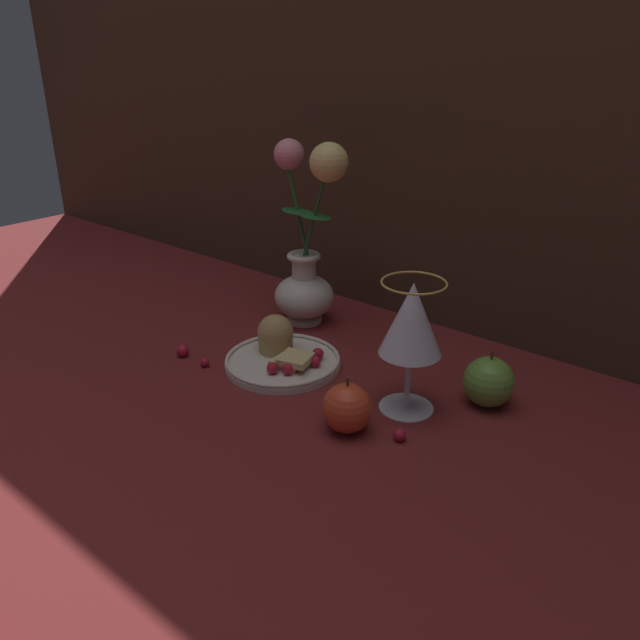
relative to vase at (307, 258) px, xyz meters
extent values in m
plane|color=maroon|center=(0.13, -0.16, -0.12)|extent=(2.40, 2.40, 0.00)
cylinder|color=silver|center=(-0.01, 0.00, -0.11)|extent=(0.06, 0.06, 0.01)
ellipsoid|color=silver|center=(-0.01, 0.00, -0.07)|extent=(0.11, 0.11, 0.08)
cylinder|color=silver|center=(-0.01, 0.00, -0.02)|extent=(0.04, 0.04, 0.05)
torus|color=silver|center=(-0.01, 0.00, 0.00)|extent=(0.06, 0.06, 0.01)
cylinder|color=#23662D|center=(-0.02, 0.00, 0.09)|extent=(0.04, 0.01, 0.17)
ellipsoid|color=#23662D|center=(-0.02, 0.00, 0.08)|extent=(0.08, 0.05, 0.00)
sphere|color=pink|center=(-0.04, 0.01, 0.17)|extent=(0.05, 0.05, 0.05)
cylinder|color=#23662D|center=(0.02, 0.00, 0.09)|extent=(0.06, 0.01, 0.17)
ellipsoid|color=#23662D|center=(0.02, 0.00, 0.08)|extent=(0.07, 0.05, 0.00)
sphere|color=#EFD67A|center=(0.05, 0.00, 0.17)|extent=(0.06, 0.06, 0.06)
cylinder|color=silver|center=(0.08, -0.15, -0.11)|extent=(0.18, 0.18, 0.01)
torus|color=silver|center=(0.08, -0.15, -0.11)|extent=(0.18, 0.18, 0.01)
cylinder|color=tan|center=(0.05, -0.13, -0.09)|extent=(0.05, 0.05, 0.03)
sphere|color=tan|center=(0.05, -0.13, -0.08)|extent=(0.06, 0.06, 0.06)
cube|color=#DBBC7A|center=(0.10, -0.16, -0.10)|extent=(0.05, 0.05, 0.01)
cube|color=#DBBC7A|center=(0.11, -0.16, -0.09)|extent=(0.06, 0.06, 0.01)
sphere|color=#AD192D|center=(0.10, -0.19, -0.10)|extent=(0.02, 0.02, 0.02)
sphere|color=#AD192D|center=(0.12, -0.18, -0.10)|extent=(0.02, 0.02, 0.02)
sphere|color=#AD192D|center=(0.12, -0.16, -0.10)|extent=(0.01, 0.01, 0.01)
sphere|color=#AD192D|center=(0.14, -0.14, -0.10)|extent=(0.02, 0.02, 0.02)
sphere|color=#AD192D|center=(0.12, -0.11, -0.10)|extent=(0.02, 0.02, 0.02)
cylinder|color=silver|center=(0.29, -0.13, -0.12)|extent=(0.07, 0.07, 0.00)
cylinder|color=silver|center=(0.29, -0.13, -0.08)|extent=(0.01, 0.01, 0.08)
cone|color=silver|center=(0.29, -0.13, 0.01)|extent=(0.08, 0.08, 0.10)
cone|color=maroon|center=(0.29, -0.13, 0.00)|extent=(0.07, 0.07, 0.07)
torus|color=gold|center=(0.29, -0.13, 0.06)|extent=(0.08, 0.08, 0.00)
sphere|color=#D14223|center=(0.26, -0.23, -0.09)|extent=(0.06, 0.06, 0.06)
cylinder|color=#4C3319|center=(0.26, -0.23, -0.05)|extent=(0.00, 0.00, 0.01)
sphere|color=#669938|center=(0.37, -0.05, -0.08)|extent=(0.07, 0.07, 0.07)
cylinder|color=#4C3319|center=(0.37, -0.05, -0.04)|extent=(0.00, 0.00, 0.01)
sphere|color=#AD192D|center=(0.33, -0.20, -0.11)|extent=(0.02, 0.02, 0.02)
sphere|color=#AD192D|center=(-0.01, -0.23, -0.11)|extent=(0.01, 0.01, 0.01)
sphere|color=#AD192D|center=(-0.06, -0.23, -0.11)|extent=(0.02, 0.02, 0.02)
camera|label=1|loc=(0.67, -0.77, 0.33)|focal=35.00mm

